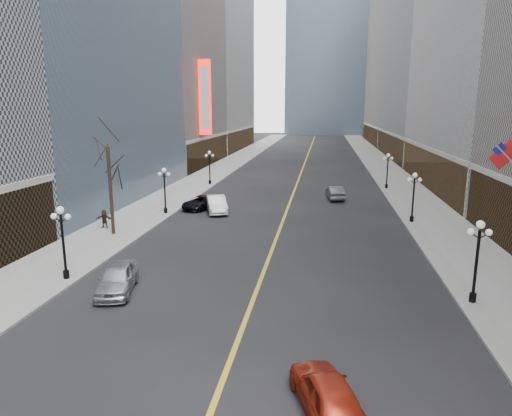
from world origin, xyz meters
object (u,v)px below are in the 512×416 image
(streetlamp_west_1, at_px, (63,235))
(car_sb_far, at_px, (335,193))
(car_nb_near, at_px, (117,278))
(streetlamp_east_2, at_px, (414,192))
(car_nb_mid, at_px, (216,204))
(streetlamp_east_3, at_px, (388,167))
(car_sb_mid, at_px, (327,393))
(streetlamp_west_3, at_px, (210,164))
(car_nb_far, at_px, (201,202))
(streetlamp_east_1, at_px, (477,253))
(streetlamp_west_2, at_px, (165,186))

(streetlamp_west_1, relative_size, car_sb_far, 0.97)
(streetlamp_west_1, bearing_deg, car_nb_near, -16.61)
(streetlamp_east_2, relative_size, car_nb_mid, 0.89)
(streetlamp_east_2, bearing_deg, streetlamp_east_3, 90.00)
(car_sb_mid, bearing_deg, car_nb_near, -56.34)
(car_sb_mid, xyz_separation_m, car_sb_far, (1.04, 38.57, 0.01))
(streetlamp_west_3, bearing_deg, car_sb_far, -24.48)
(streetlamp_east_2, height_order, streetlamp_east_3, same)
(car_nb_mid, distance_m, car_sb_mid, 31.89)
(streetlamp_east_3, height_order, car_nb_far, streetlamp_east_3)
(streetlamp_east_1, height_order, car_sb_far, streetlamp_east_1)
(streetlamp_west_1, bearing_deg, streetlamp_east_1, 0.00)
(streetlamp_west_1, relative_size, car_sb_mid, 1.01)
(car_nb_mid, xyz_separation_m, car_sb_mid, (11.01, -29.93, -0.08))
(streetlamp_east_1, height_order, streetlamp_west_1, same)
(streetlamp_east_1, xyz_separation_m, streetlamp_west_1, (-23.60, 0.00, 0.00))
(car_sb_mid, height_order, car_sb_far, car_sb_far)
(streetlamp_west_1, bearing_deg, car_sb_mid, -32.94)
(streetlamp_west_1, distance_m, car_nb_mid, 20.37)
(streetlamp_east_3, distance_m, streetlamp_west_2, 29.68)
(streetlamp_west_3, height_order, car_sb_far, streetlamp_west_3)
(car_nb_near, bearing_deg, car_sb_mid, -50.39)
(streetlamp_east_2, bearing_deg, car_nb_near, -135.81)
(car_nb_mid, xyz_separation_m, car_sb_far, (12.05, 8.64, -0.07))
(car_sb_far, bearing_deg, streetlamp_east_2, 115.40)
(streetlamp_east_2, bearing_deg, streetlamp_west_1, -142.67)
(streetlamp_west_1, bearing_deg, streetlamp_west_3, 90.00)
(streetlamp_east_2, relative_size, car_sb_mid, 1.01)
(car_nb_far, relative_size, car_sb_far, 1.05)
(streetlamp_east_2, distance_m, car_nb_far, 21.14)
(streetlamp_west_2, distance_m, car_sb_far, 19.87)
(car_nb_near, height_order, car_nb_mid, car_nb_mid)
(car_nb_far, distance_m, car_sb_far, 15.82)
(streetlamp_west_1, bearing_deg, streetlamp_east_3, 56.75)
(streetlamp_east_2, distance_m, car_sb_far, 12.54)
(car_nb_far, bearing_deg, streetlamp_west_1, -78.43)
(streetlamp_east_2, xyz_separation_m, car_nb_far, (-20.80, 3.03, -2.22))
(streetlamp_west_1, distance_m, car_nb_near, 4.57)
(streetlamp_east_2, xyz_separation_m, streetlamp_west_2, (-23.60, 0.00, 0.00))
(streetlamp_east_2, distance_m, streetlamp_east_3, 18.00)
(streetlamp_west_1, height_order, car_nb_far, streetlamp_west_1)
(streetlamp_west_1, xyz_separation_m, car_nb_near, (3.89, -1.16, -2.10))
(streetlamp_east_3, xyz_separation_m, car_sb_mid, (-7.81, -46.23, -2.14))
(streetlamp_west_2, relative_size, car_nb_far, 0.92)
(streetlamp_west_2, bearing_deg, car_nb_mid, 19.56)
(car_sb_far, bearing_deg, car_nb_near, 58.50)
(streetlamp_east_1, distance_m, car_sb_mid, 13.05)
(streetlamp_west_1, relative_size, car_nb_far, 0.92)
(streetlamp_west_1, xyz_separation_m, car_nb_mid, (4.78, 19.70, -2.06))
(car_nb_near, bearing_deg, streetlamp_west_2, 88.40)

